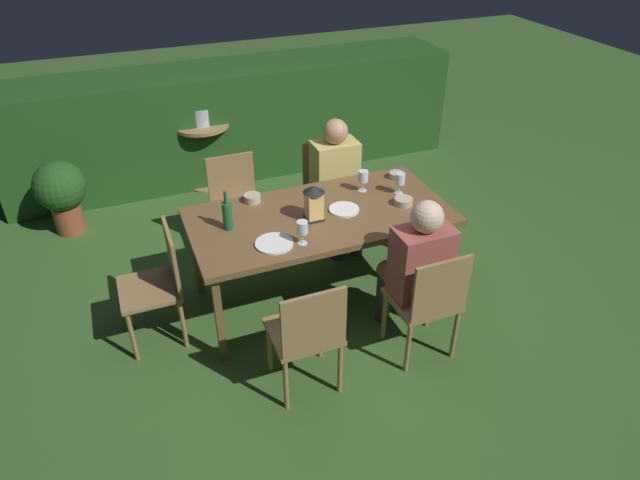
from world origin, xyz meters
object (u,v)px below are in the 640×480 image
(chair_head_near, at_px, (159,281))
(green_bottle_on_table, at_px, (227,215))
(bowl_olives, at_px, (252,198))
(bowl_bread, at_px, (396,175))
(plate_a, at_px, (274,243))
(ice_bucket, at_px, (200,114))
(chair_side_left_a, at_px, (307,333))
(person_in_rust, at_px, (416,265))
(wine_glass_a, at_px, (363,177))
(wine_glass_c, at_px, (400,180))
(plate_b, at_px, (344,209))
(bowl_salad, at_px, (404,201))
(chair_side_right_b, at_px, (329,185))
(wine_glass_b, at_px, (302,229))
(potted_plant_by_hedge, at_px, (61,191))
(lantern_centerpiece, at_px, (314,201))
(chair_side_right_a, at_px, (236,202))
(chair_side_left_b, at_px, (428,300))
(person_in_mustard, at_px, (338,179))
(side_table, at_px, (204,144))
(dining_table, at_px, (320,220))

(chair_head_near, xyz_separation_m, green_bottle_on_table, (0.53, 0.05, 0.38))
(bowl_olives, xyz_separation_m, bowl_bread, (1.18, -0.06, -0.01))
(plate_a, xyz_separation_m, ice_bucket, (0.01, 2.46, 0.03))
(chair_side_left_a, distance_m, ice_bucket, 3.08)
(person_in_rust, height_order, wine_glass_a, person_in_rust)
(wine_glass_c, distance_m, ice_bucket, 2.41)
(ice_bucket, bearing_deg, chair_side_left_a, -90.03)
(plate_b, relative_size, bowl_salad, 1.62)
(chair_side_left_a, relative_size, chair_side_right_b, 1.00)
(wine_glass_b, bearing_deg, person_in_rust, -27.35)
(wine_glass_a, height_order, potted_plant_by_hedge, wine_glass_a)
(person_in_rust, distance_m, wine_glass_c, 0.80)
(chair_head_near, bearing_deg, chair_side_right_b, 27.99)
(plate_b, distance_m, bowl_olives, 0.69)
(chair_head_near, distance_m, plate_a, 0.85)
(lantern_centerpiece, xyz_separation_m, ice_bucket, (-0.36, 2.25, -0.11))
(chair_side_right_b, distance_m, chair_side_right_a, 0.85)
(chair_side_right_b, distance_m, bowl_olives, 1.01)
(chair_side_right_a, xyz_separation_m, potted_plant_by_hedge, (-1.39, 0.90, -0.07))
(wine_glass_c, distance_m, plate_a, 1.16)
(wine_glass_a, bearing_deg, chair_side_right_b, 91.04)
(chair_side_left_b, bearing_deg, chair_side_right_b, 90.00)
(person_in_mustard, xyz_separation_m, green_bottle_on_table, (-1.08, -0.61, 0.23))
(bowl_olives, xyz_separation_m, side_table, (-0.02, 1.85, -0.33))
(side_table, bearing_deg, bowl_bread, -57.81)
(plate_a, relative_size, bowl_salad, 1.87)
(chair_side_left_b, bearing_deg, plate_b, 106.07)
(wine_glass_a, bearing_deg, wine_glass_b, -143.06)
(chair_side_left_a, bearing_deg, person_in_mustard, 60.86)
(person_in_mustard, relative_size, chair_head_near, 1.32)
(chair_side_right_b, bearing_deg, ice_bucket, 122.09)
(wine_glass_a, bearing_deg, side_table, 113.16)
(dining_table, xyz_separation_m, wine_glass_a, (0.44, 0.20, 0.17))
(person_in_rust, bearing_deg, bowl_salad, 70.14)
(chair_side_left_a, distance_m, bowl_olives, 1.25)
(chair_side_left_b, height_order, bowl_salad, chair_side_left_b)
(green_bottle_on_table, xyz_separation_m, bowl_salad, (1.29, -0.15, -0.08))
(wine_glass_a, distance_m, plate_b, 0.35)
(person_in_rust, bearing_deg, bowl_olives, 129.18)
(person_in_rust, height_order, wine_glass_c, person_in_rust)
(chair_head_near, bearing_deg, side_table, 70.82)
(wine_glass_b, bearing_deg, chair_side_right_b, 60.13)
(chair_side_right_b, xyz_separation_m, wine_glass_b, (-0.67, -1.17, 0.39))
(person_in_mustard, relative_size, chair_side_right_a, 1.32)
(chair_side_left_a, bearing_deg, bowl_olives, 89.07)
(wine_glass_b, xyz_separation_m, bowl_olives, (-0.15, 0.67, -0.09))
(chair_side_left_a, height_order, potted_plant_by_hedge, chair_side_left_a)
(green_bottle_on_table, bearing_deg, chair_side_right_a, 73.64)
(wine_glass_b, bearing_deg, bowl_olives, 103.06)
(side_table, bearing_deg, chair_head_near, -109.18)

